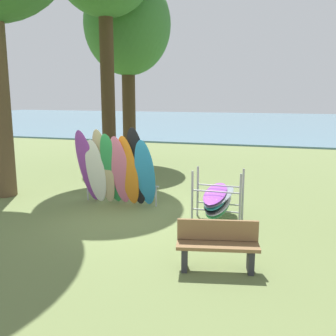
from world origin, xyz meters
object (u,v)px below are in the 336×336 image
object	(u,v)px
board_storage_rack	(218,199)
leaning_board_pile	(116,170)
tree_far_left_back	(127,27)
park_bench	(218,244)

from	to	relation	value
board_storage_rack	leaning_board_pile	bearing A→B (deg)	169.80
tree_far_left_back	board_storage_rack	bearing A→B (deg)	-55.05
tree_far_left_back	park_bench	size ratio (longest dim) A/B	5.52
park_bench	leaning_board_pile	bearing A→B (deg)	136.75
leaning_board_pile	board_storage_rack	xyz separation A→B (m)	(2.81, -0.51, -0.44)
tree_far_left_back	park_bench	bearing A→B (deg)	-60.58
tree_far_left_back	board_storage_rack	xyz separation A→B (m)	(5.24, -7.50, -5.24)
tree_far_left_back	park_bench	xyz separation A→B (m)	(5.65, -10.02, -5.34)
leaning_board_pile	board_storage_rack	size ratio (longest dim) A/B	1.04
leaning_board_pile	board_storage_rack	bearing A→B (deg)	-10.20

